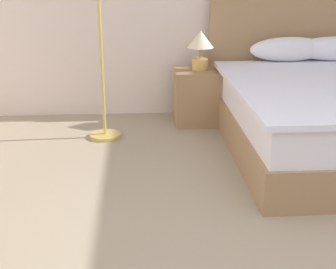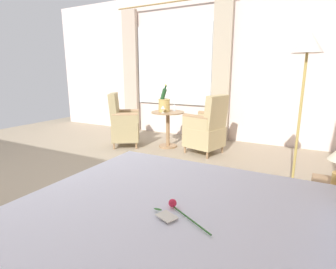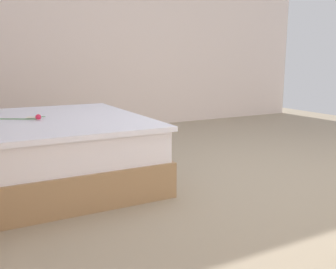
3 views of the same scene
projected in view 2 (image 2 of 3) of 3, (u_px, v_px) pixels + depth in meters
The scene contains 10 objects.
ground_plane at pixel (56, 186), 3.25m from camera, with size 8.07×8.07×0.00m, color tan.
wall_window_side at pixel (175, 67), 5.76m from camera, with size 0.27×6.69×3.01m.
bed at pixel (195, 268), 1.41m from camera, with size 1.91×2.11×1.21m.
floor_lamp_brass at pixel (306, 63), 2.67m from camera, with size 0.30×0.30×1.79m.
side_table_round at pixel (168, 125), 4.87m from camera, with size 0.61×0.61×0.67m.
champagne_bucket at pixel (164, 103), 4.82m from camera, with size 0.22×0.22×0.50m.
wine_glass_near_bucket at pixel (163, 108), 4.63m from camera, with size 0.08×0.08×0.13m.
wine_glass_near_edge at pixel (174, 106), 4.91m from camera, with size 0.07×0.07×0.13m.
armchair_by_window at pixel (206, 129), 4.47m from camera, with size 0.66×0.70×1.02m.
armchair_facing_bed at pixel (123, 124), 4.95m from camera, with size 0.72×0.72×1.01m.
Camera 2 is at (2.02, 2.64, 1.36)m, focal length 28.00 mm.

